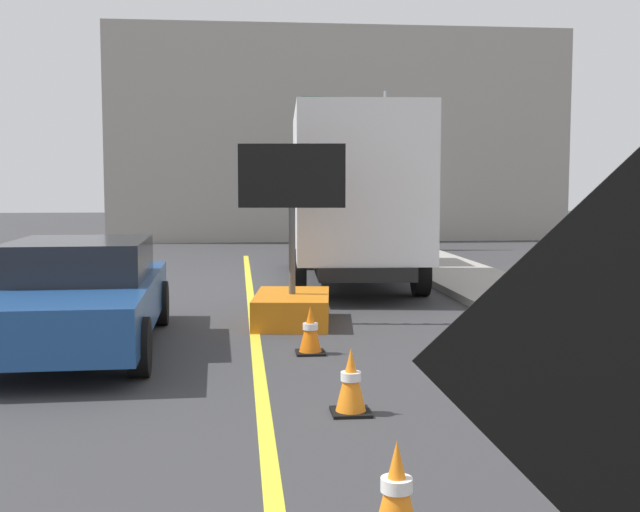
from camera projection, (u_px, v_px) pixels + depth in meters
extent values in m
cube|color=yellow|center=(273.00, 493.00, 5.44)|extent=(0.14, 36.00, 0.01)
cube|color=orange|center=(292.00, 309.00, 12.04)|extent=(1.30, 1.92, 0.45)
cylinder|color=#4C4C4C|center=(292.00, 251.00, 11.96)|extent=(0.10, 0.10, 1.30)
cube|color=black|center=(292.00, 176.00, 11.86)|extent=(1.60, 0.27, 0.95)
sphere|color=yellow|center=(329.00, 176.00, 11.90)|extent=(0.09, 0.09, 0.09)
sphere|color=yellow|center=(309.00, 176.00, 11.91)|extent=(0.09, 0.09, 0.09)
sphere|color=yellow|center=(289.00, 176.00, 11.91)|extent=(0.09, 0.09, 0.09)
sphere|color=yellow|center=(269.00, 176.00, 11.92)|extent=(0.09, 0.09, 0.09)
sphere|color=yellow|center=(257.00, 164.00, 11.90)|extent=(0.09, 0.09, 0.09)
sphere|color=yellow|center=(257.00, 188.00, 11.93)|extent=(0.09, 0.09, 0.09)
cube|color=black|center=(349.00, 255.00, 17.25)|extent=(2.12, 7.93, 0.25)
cube|color=silver|center=(340.00, 202.00, 19.96)|extent=(2.52, 2.33, 1.90)
cube|color=silver|center=(355.00, 183.00, 15.91)|extent=(2.70, 5.47, 2.83)
cylinder|color=black|center=(295.00, 250.00, 19.86)|extent=(0.33, 0.91, 0.90)
cylinder|color=black|center=(386.00, 250.00, 19.96)|extent=(0.33, 0.91, 0.90)
cylinder|color=black|center=(299.00, 273.00, 14.86)|extent=(0.33, 0.91, 0.90)
cylinder|color=black|center=(421.00, 272.00, 14.97)|extent=(0.33, 0.91, 0.90)
cube|color=navy|center=(78.00, 304.00, 10.16)|extent=(2.04, 4.95, 0.60)
cube|color=black|center=(80.00, 259.00, 10.35)|extent=(1.74, 2.25, 0.50)
cylinder|color=black|center=(140.00, 347.00, 8.70)|extent=(0.24, 0.67, 0.66)
cylinder|color=black|center=(160.00, 303.00, 11.90)|extent=(0.24, 0.67, 0.66)
cylinder|color=black|center=(33.00, 305.00, 11.67)|extent=(0.24, 0.67, 0.66)
cylinder|color=gray|center=(386.00, 171.00, 25.26)|extent=(0.18, 0.18, 5.00)
cube|color=#0F6033|center=(343.00, 118.00, 24.91)|extent=(2.60, 0.17, 1.30)
cube|color=white|center=(342.00, 118.00, 24.94)|extent=(1.82, 0.08, 0.18)
cube|color=gray|center=(328.00, 141.00, 33.28)|extent=(16.90, 9.54, 7.76)
cone|color=orange|center=(397.00, 489.00, 4.66)|extent=(0.28, 0.28, 0.59)
cylinder|color=white|center=(397.00, 485.00, 4.66)|extent=(0.19, 0.19, 0.08)
cube|color=black|center=(351.00, 412.00, 7.33)|extent=(0.36, 0.36, 0.03)
cone|color=orange|center=(351.00, 379.00, 7.30)|extent=(0.28, 0.28, 0.58)
cylinder|color=white|center=(351.00, 376.00, 7.30)|extent=(0.19, 0.19, 0.08)
cube|color=black|center=(310.00, 353.00, 9.91)|extent=(0.36, 0.36, 0.03)
cone|color=orange|center=(310.00, 329.00, 9.88)|extent=(0.28, 0.28, 0.57)
cylinder|color=white|center=(310.00, 326.00, 9.88)|extent=(0.19, 0.19, 0.08)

